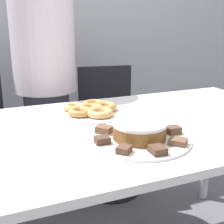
% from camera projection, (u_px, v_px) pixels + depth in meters
% --- Properties ---
extents(wall_back, '(8.00, 0.05, 2.60)m').
position_uv_depth(wall_back, '(45.00, 8.00, 2.56)').
color(wall_back, '#B2B7BC').
rests_on(wall_back, ground_plane).
extents(table, '(1.73, 0.94, 0.78)m').
position_uv_depth(table, '(126.00, 143.00, 1.35)').
color(table, white).
rests_on(table, ground_plane).
extents(person_standing, '(0.38, 0.38, 1.60)m').
position_uv_depth(person_standing, '(46.00, 82.00, 1.93)').
color(person_standing, '#383842').
rests_on(person_standing, ground_plane).
extents(office_chair_right, '(0.51, 0.51, 0.88)m').
position_uv_depth(office_chair_right, '(109.00, 133.00, 2.26)').
color(office_chair_right, black).
rests_on(office_chair_right, ground_plane).
extents(plate_cake, '(0.38, 0.38, 0.01)m').
position_uv_depth(plate_cake, '(139.00, 139.00, 1.15)').
color(plate_cake, white).
rests_on(plate_cake, table).
extents(plate_donuts, '(0.33, 0.33, 0.01)m').
position_uv_depth(plate_donuts, '(91.00, 113.00, 1.48)').
color(plate_donuts, white).
rests_on(plate_donuts, table).
extents(frosted_cake, '(0.20, 0.20, 0.06)m').
position_uv_depth(frosted_cake, '(139.00, 130.00, 1.14)').
color(frosted_cake, brown).
rests_on(frosted_cake, plate_cake).
extents(lamington_0, '(0.05, 0.05, 0.02)m').
position_uv_depth(lamington_0, '(102.00, 140.00, 1.10)').
color(lamington_0, '#513828').
rests_on(lamington_0, plate_cake).
extents(lamington_1, '(0.06, 0.06, 0.02)m').
position_uv_depth(lamington_1, '(124.00, 149.00, 1.02)').
color(lamington_1, brown).
rests_on(lamington_1, plate_cake).
extents(lamington_2, '(0.05, 0.06, 0.02)m').
position_uv_depth(lamington_2, '(158.00, 150.00, 1.02)').
color(lamington_2, '#513828').
rests_on(lamington_2, plate_cake).
extents(lamington_3, '(0.08, 0.08, 0.02)m').
position_uv_depth(lamington_3, '(178.00, 142.00, 1.09)').
color(lamington_3, brown).
rests_on(lamington_3, plate_cake).
extents(lamington_4, '(0.05, 0.05, 0.03)m').
position_uv_depth(lamington_4, '(173.00, 130.00, 1.20)').
color(lamington_4, brown).
rests_on(lamington_4, plate_cake).
extents(lamington_5, '(0.07, 0.07, 0.03)m').
position_uv_depth(lamington_5, '(151.00, 124.00, 1.27)').
color(lamington_5, '#513828').
rests_on(lamington_5, plate_cake).
extents(lamington_6, '(0.05, 0.06, 0.02)m').
position_uv_depth(lamington_6, '(124.00, 124.00, 1.28)').
color(lamington_6, brown).
rests_on(lamington_6, plate_cake).
extents(lamington_7, '(0.08, 0.08, 0.03)m').
position_uv_depth(lamington_7, '(104.00, 129.00, 1.21)').
color(lamington_7, brown).
rests_on(lamington_7, plate_cake).
extents(donut_0, '(0.12, 0.12, 0.03)m').
position_uv_depth(donut_0, '(91.00, 108.00, 1.48)').
color(donut_0, '#D18E4C').
rests_on(donut_0, plate_donuts).
extents(donut_1, '(0.10, 0.10, 0.03)m').
position_uv_depth(donut_1, '(73.00, 107.00, 1.51)').
color(donut_1, '#E5AD66').
rests_on(donut_1, plate_donuts).
extents(donut_2, '(0.12, 0.12, 0.03)m').
position_uv_depth(donut_2, '(80.00, 112.00, 1.43)').
color(donut_2, '#C68447').
rests_on(donut_2, plate_donuts).
extents(donut_3, '(0.12, 0.12, 0.03)m').
position_uv_depth(donut_3, '(100.00, 113.00, 1.41)').
color(donut_3, '#E5AD66').
rests_on(donut_3, plate_donuts).
extents(donut_4, '(0.13, 0.13, 0.03)m').
position_uv_depth(donut_4, '(104.00, 107.00, 1.50)').
color(donut_4, '#D18E4C').
rests_on(donut_4, plate_donuts).
extents(donut_5, '(0.11, 0.11, 0.03)m').
position_uv_depth(donut_5, '(94.00, 104.00, 1.56)').
color(donut_5, '#D18E4C').
rests_on(donut_5, plate_donuts).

